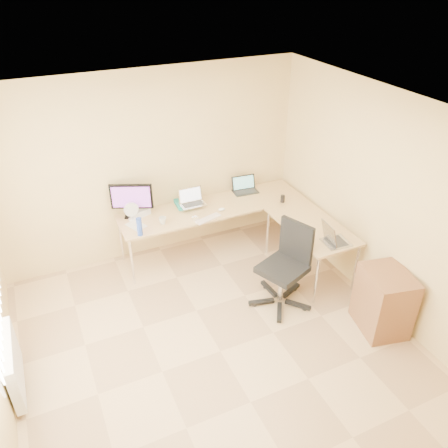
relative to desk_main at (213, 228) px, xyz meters
name	(u,v)px	position (x,y,z in m)	size (l,w,h in m)	color
floor	(220,351)	(-0.72, -1.85, -0.36)	(4.50, 4.50, 0.00)	tan
ceiling	(219,123)	(-0.72, -1.85, 2.24)	(4.50, 4.50, 0.00)	white
wall_back	(151,167)	(-0.72, 0.40, 0.93)	(4.50, 4.50, 0.00)	#E3C57D
wall_right	(390,210)	(1.38, -1.85, 0.93)	(4.50, 4.50, 0.00)	#E3C57D
desk_main	(213,228)	(0.00, 0.00, 0.00)	(2.65, 0.70, 0.73)	tan
desk_return	(309,248)	(0.98, -1.00, 0.00)	(0.70, 1.30, 0.73)	tan
monitor	(132,200)	(-1.08, 0.20, 0.60)	(0.56, 0.18, 0.48)	black
book_stack	(184,204)	(-0.36, 0.20, 0.39)	(0.21, 0.29, 0.05)	#1B857B
laptop_center	(192,198)	(-0.27, 0.08, 0.52)	(0.34, 0.26, 0.22)	silver
laptop_black	(246,185)	(0.61, 0.20, 0.48)	(0.36, 0.27, 0.23)	black
keyboard	(208,219)	(-0.20, -0.30, 0.37)	(0.37, 0.10, 0.02)	silver
mouse	(222,209)	(0.06, -0.16, 0.38)	(0.10, 0.06, 0.04)	white
mug	(163,221)	(-0.78, -0.15, 0.41)	(0.10, 0.10, 0.09)	silver
cd_stack	(196,219)	(-0.35, -0.23, 0.38)	(0.11, 0.11, 0.03)	white
water_bottle	(139,227)	(-1.13, -0.30, 0.49)	(0.07, 0.07, 0.24)	#2543A3
papers	(136,225)	(-1.11, -0.05, 0.37)	(0.18, 0.26, 0.01)	silver
white_box	(140,212)	(-0.99, 0.20, 0.41)	(0.24, 0.18, 0.09)	silver
desk_fan	(131,212)	(-1.13, 0.11, 0.49)	(0.19, 0.19, 0.25)	silver
black_cup	(283,199)	(0.95, -0.30, 0.42)	(0.06, 0.06, 0.10)	black
laptop_return	(337,234)	(1.00, -1.47, 0.49)	(0.29, 0.36, 0.24)	#ABACB2
office_chair	(282,270)	(0.29, -1.42, 0.13)	(0.65, 0.65, 1.08)	black
cabinet	(383,303)	(1.13, -2.27, -0.01)	(0.48, 0.59, 0.81)	brown
radiator	(13,364)	(-2.75, -1.45, -0.02)	(0.09, 0.80, 0.55)	white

